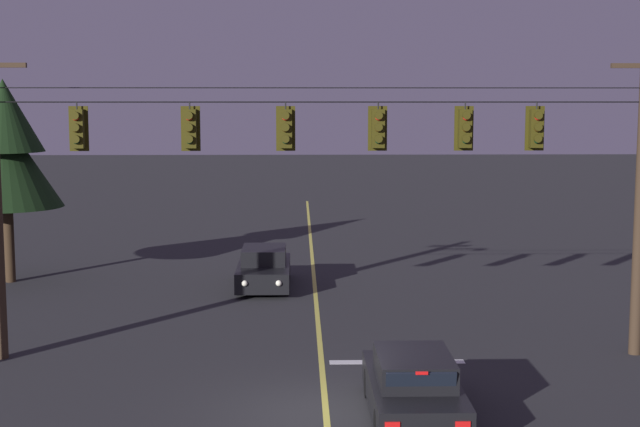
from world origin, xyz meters
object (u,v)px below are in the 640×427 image
(traffic_light_leftmost, at_px, (77,129))
(car_waiting_near_lane, at_px, (413,388))
(traffic_light_right_inner, at_px, (378,128))
(traffic_light_far_right, at_px, (536,128))
(tree_verge_near, at_px, (5,150))
(traffic_light_centre, at_px, (286,128))
(car_oncoming_lead, at_px, (264,269))
(traffic_light_left_inner, at_px, (190,129))
(traffic_light_rightmost, at_px, (465,128))

(traffic_light_leftmost, xyz_separation_m, car_waiting_near_lane, (7.83, -4.68, -5.18))
(traffic_light_right_inner, bearing_deg, traffic_light_far_right, 0.00)
(tree_verge_near, bearing_deg, traffic_light_leftmost, -63.61)
(car_waiting_near_lane, bearing_deg, tree_verge_near, 131.13)
(traffic_light_centre, distance_m, car_oncoming_lead, 10.28)
(traffic_light_right_inner, height_order, car_oncoming_lead, traffic_light_right_inner)
(traffic_light_leftmost, distance_m, traffic_light_left_inner, 2.78)
(traffic_light_centre, bearing_deg, car_waiting_near_lane, -60.29)
(tree_verge_near, bearing_deg, car_oncoming_lead, -6.82)
(car_waiting_near_lane, xyz_separation_m, tree_verge_near, (-12.76, 14.61, 4.12))
(traffic_light_leftmost, distance_m, car_waiting_near_lane, 10.49)
(traffic_light_rightmost, bearing_deg, traffic_light_leftmost, 180.00)
(traffic_light_far_right, bearing_deg, car_oncoming_lead, 129.12)
(traffic_light_left_inner, xyz_separation_m, tree_verge_near, (-7.71, 9.93, -1.07))
(traffic_light_left_inner, xyz_separation_m, traffic_light_right_inner, (4.69, 0.00, 0.00))
(traffic_light_left_inner, relative_size, car_oncoming_lead, 0.28)
(traffic_light_centre, bearing_deg, car_oncoming_lead, 95.81)
(traffic_light_right_inner, distance_m, traffic_light_rightmost, 2.18)
(car_waiting_near_lane, xyz_separation_m, car_oncoming_lead, (-3.57, 13.51, -0.00))
(traffic_light_left_inner, bearing_deg, tree_verge_near, 127.83)
(traffic_light_leftmost, distance_m, traffic_light_far_right, 11.45)
(traffic_light_left_inner, distance_m, traffic_light_right_inner, 4.69)
(traffic_light_centre, xyz_separation_m, traffic_light_far_right, (6.28, 0.00, 0.00))
(traffic_light_far_right, bearing_deg, traffic_light_centre, 180.00)
(traffic_light_right_inner, height_order, tree_verge_near, tree_verge_near)
(traffic_light_leftmost, relative_size, traffic_light_far_right, 1.00)
(car_waiting_near_lane, height_order, tree_verge_near, tree_verge_near)
(traffic_light_centre, height_order, car_oncoming_lead, traffic_light_centre)
(traffic_light_rightmost, xyz_separation_m, car_oncoming_lead, (-5.39, 8.83, -5.19))
(traffic_light_centre, height_order, tree_verge_near, tree_verge_near)
(traffic_light_centre, relative_size, traffic_light_far_right, 1.00)
(traffic_light_left_inner, distance_m, car_waiting_near_lane, 8.62)
(traffic_light_rightmost, bearing_deg, traffic_light_right_inner, 180.00)
(traffic_light_far_right, xyz_separation_m, car_oncoming_lead, (-7.18, 8.83, -5.19))
(traffic_light_right_inner, height_order, traffic_light_rightmost, same)
(traffic_light_right_inner, distance_m, car_oncoming_lead, 10.73)
(traffic_light_leftmost, bearing_deg, traffic_light_far_right, 0.00)
(traffic_light_rightmost, distance_m, car_waiting_near_lane, 7.22)
(traffic_light_leftmost, relative_size, tree_verge_near, 0.17)
(traffic_light_far_right, relative_size, tree_verge_near, 0.17)
(traffic_light_left_inner, bearing_deg, traffic_light_rightmost, 0.00)
(traffic_light_centre, relative_size, car_oncoming_lead, 0.28)
(car_waiting_near_lane, height_order, car_oncoming_lead, same)
(traffic_light_left_inner, height_order, tree_verge_near, tree_verge_near)
(car_waiting_near_lane, distance_m, tree_verge_near, 19.83)
(traffic_light_centre, xyz_separation_m, traffic_light_right_inner, (2.31, 0.00, 0.00))
(traffic_light_leftmost, xyz_separation_m, car_oncoming_lead, (4.26, 8.83, -5.19))
(traffic_light_centre, relative_size, traffic_light_right_inner, 1.00)
(car_waiting_near_lane, bearing_deg, traffic_light_centre, 119.71)
(traffic_light_centre, bearing_deg, traffic_light_right_inner, 0.00)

